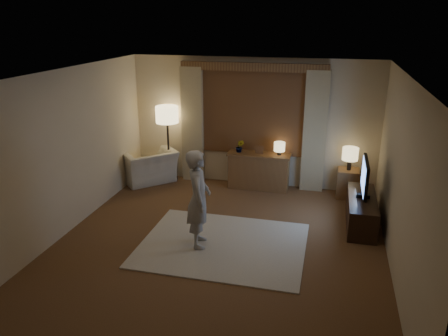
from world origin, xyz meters
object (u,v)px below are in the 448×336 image
(sideboard, at_px, (259,172))
(armchair, at_px, (148,166))
(person, at_px, (199,199))
(side_table, at_px, (347,183))
(tv_stand, at_px, (361,211))

(sideboard, bearing_deg, armchair, -175.62)
(sideboard, xyz_separation_m, person, (-0.48, -2.58, 0.43))
(sideboard, height_order, side_table, sideboard)
(sideboard, relative_size, tv_stand, 0.86)
(person, bearing_deg, side_table, -56.84)
(sideboard, distance_m, armchair, 2.35)
(side_table, relative_size, person, 0.37)
(sideboard, distance_m, person, 2.65)
(side_table, bearing_deg, sideboard, 178.36)
(tv_stand, relative_size, person, 0.92)
(person, bearing_deg, armchair, 22.46)
(side_table, bearing_deg, armchair, -178.19)
(tv_stand, bearing_deg, side_table, 99.82)
(sideboard, xyz_separation_m, side_table, (1.75, -0.05, -0.07))
(sideboard, bearing_deg, side_table, -1.64)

